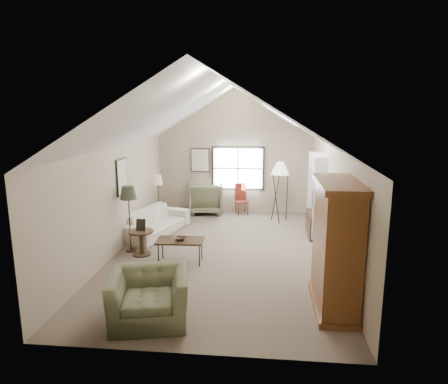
# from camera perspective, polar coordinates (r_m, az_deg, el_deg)

# --- Properties ---
(room_shell) EXTENTS (5.01, 8.01, 4.00)m
(room_shell) POSITION_cam_1_polar(r_m,az_deg,el_deg) (8.97, -0.26, 10.84)
(room_shell) COLOR #716151
(room_shell) RESTS_ON ground
(window) EXTENTS (1.72, 0.08, 1.42)m
(window) POSITION_cam_1_polar(r_m,az_deg,el_deg) (13.05, 2.01, 3.39)
(window) COLOR black
(window) RESTS_ON room_shell
(skylight) EXTENTS (0.80, 1.20, 0.52)m
(skylight) POSITION_cam_1_polar(r_m,az_deg,el_deg) (9.83, 8.00, 10.89)
(skylight) COLOR white
(skylight) RESTS_ON room_shell
(wall_art) EXTENTS (1.97, 3.71, 0.88)m
(wall_art) POSITION_cam_1_polar(r_m,az_deg,el_deg) (11.34, -8.72, 3.40)
(wall_art) COLOR black
(wall_art) RESTS_ON room_shell
(armoire) EXTENTS (0.60, 1.50, 2.20)m
(armoire) POSITION_cam_1_polar(r_m,az_deg,el_deg) (7.01, 15.76, -7.45)
(armoire) COLOR brown
(armoire) RESTS_ON ground
(tv_alcove) EXTENTS (0.32, 1.30, 2.10)m
(tv_alcove) POSITION_cam_1_polar(r_m,az_deg,el_deg) (10.84, 13.05, -0.25)
(tv_alcove) COLOR white
(tv_alcove) RESTS_ON ground
(media_console) EXTENTS (0.34, 1.18, 0.60)m
(media_console) POSITION_cam_1_polar(r_m,az_deg,el_deg) (11.04, 12.74, -4.57)
(media_console) COLOR #382316
(media_console) RESTS_ON ground
(tv_panel) EXTENTS (0.05, 0.90, 0.55)m
(tv_panel) POSITION_cam_1_polar(r_m,az_deg,el_deg) (10.89, 12.89, -1.44)
(tv_panel) COLOR black
(tv_panel) RESTS_ON media_console
(sofa) EXTENTS (1.53, 2.50, 0.68)m
(sofa) POSITION_cam_1_polar(r_m,az_deg,el_deg) (11.06, -9.74, -4.20)
(sofa) COLOR beige
(sofa) RESTS_ON ground
(armchair_near) EXTENTS (1.45, 1.33, 0.81)m
(armchair_near) POSITION_cam_1_polar(r_m,az_deg,el_deg) (6.71, -10.70, -14.55)
(armchair_near) COLOR #6E714F
(armchair_near) RESTS_ON ground
(armchair_far) EXTENTS (1.20, 1.23, 1.01)m
(armchair_far) POSITION_cam_1_polar(r_m,az_deg,el_deg) (13.07, -2.59, -0.82)
(armchair_far) COLOR #676748
(armchair_far) RESTS_ON ground
(coffee_table) EXTENTS (1.06, 0.61, 0.53)m
(coffee_table) POSITION_cam_1_polar(r_m,az_deg,el_deg) (8.99, -6.24, -8.40)
(coffee_table) COLOR #382517
(coffee_table) RESTS_ON ground
(bowl) EXTENTS (0.26, 0.26, 0.06)m
(bowl) POSITION_cam_1_polar(r_m,az_deg,el_deg) (8.89, -6.28, -6.62)
(bowl) COLOR #3B2518
(bowl) RESTS_ON coffee_table
(side_table) EXTENTS (0.73, 0.73, 0.59)m
(side_table) POSITION_cam_1_polar(r_m,az_deg,el_deg) (9.58, -11.69, -7.11)
(side_table) COLOR #3B2918
(side_table) RESTS_ON ground
(side_chair) EXTENTS (0.48, 0.48, 0.97)m
(side_chair) POSITION_cam_1_polar(r_m,az_deg,el_deg) (12.96, 2.57, -1.00)
(side_chair) COLOR maroon
(side_chair) RESTS_ON ground
(tripod_lamp) EXTENTS (0.65, 0.65, 1.86)m
(tripod_lamp) POSITION_cam_1_polar(r_m,az_deg,el_deg) (12.03, 7.96, 0.05)
(tripod_lamp) COLOR white
(tripod_lamp) RESTS_ON ground
(dark_lamp) EXTENTS (0.48, 0.48, 1.63)m
(dark_lamp) POSITION_cam_1_polar(r_m,az_deg,el_deg) (9.71, -13.35, -3.70)
(dark_lamp) COLOR black
(dark_lamp) RESTS_ON ground
(tan_lamp) EXTENTS (0.36, 0.36, 1.46)m
(tan_lamp) POSITION_cam_1_polar(r_m,az_deg,el_deg) (12.15, -9.37, -0.84)
(tan_lamp) COLOR tan
(tan_lamp) RESTS_ON ground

